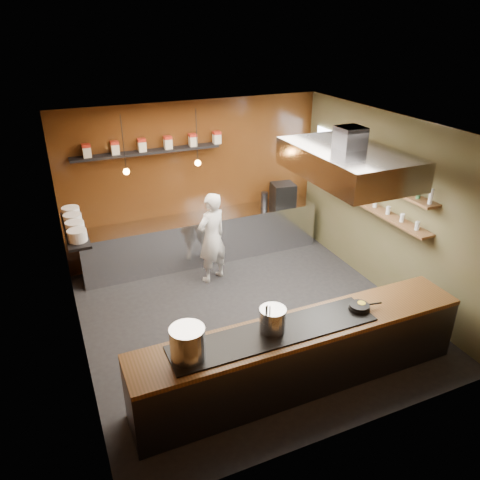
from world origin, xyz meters
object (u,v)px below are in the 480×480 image
stockpot_small (273,320)px  espresso_machine (283,194)px  extractor_hood (348,162)px  chef (212,238)px  stockpot_large (188,343)px

stockpot_small → espresso_machine: size_ratio=0.74×
extractor_hood → chef: extractor_hood is taller
extractor_hood → stockpot_large: 3.34m
stockpot_large → stockpot_small: (1.07, 0.07, -0.04)m
stockpot_large → stockpot_small: bearing=3.5°
stockpot_small → chef: chef is taller
espresso_machine → extractor_hood: bearing=-90.6°
chef → stockpot_large: bearing=44.4°
stockpot_large → chef: 3.31m
extractor_hood → stockpot_large: size_ratio=5.08×
stockpot_small → chef: (0.31, 2.92, -0.26)m
extractor_hood → espresso_machine: (0.40, 2.52, -1.39)m
chef → extractor_hood: bearing=107.7°
extractor_hood → stockpot_small: size_ratio=6.19×
stockpot_small → chef: 2.95m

